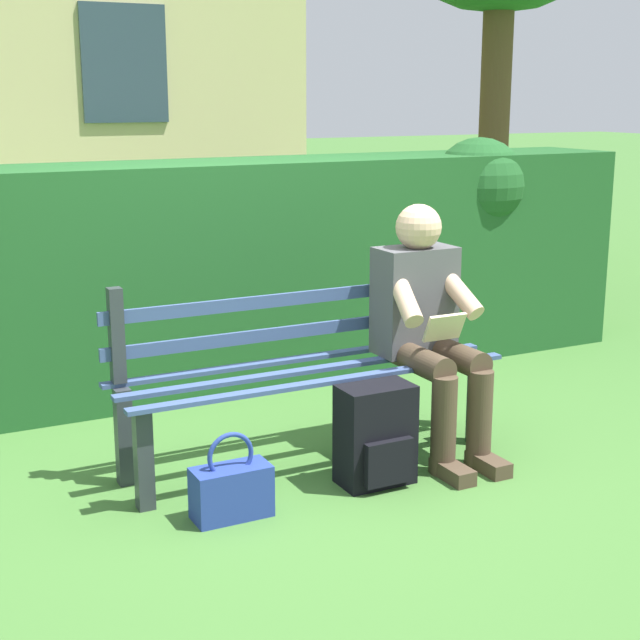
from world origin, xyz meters
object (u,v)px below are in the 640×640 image
handbag (231,490)px  park_bench (304,370)px  person_seated (428,323)px  backpack (376,436)px

handbag → park_bench: bearing=-141.0°
person_seated → backpack: (0.43, 0.25, -0.41)m
park_bench → handbag: (0.56, 0.45, -0.32)m
park_bench → backpack: bearing=109.7°
person_seated → handbag: bearing=14.2°
park_bench → backpack: 0.49m
person_seated → backpack: size_ratio=2.63×
backpack → park_bench: bearing=-70.3°
park_bench → handbag: bearing=39.0°
backpack → person_seated: bearing=-149.7°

